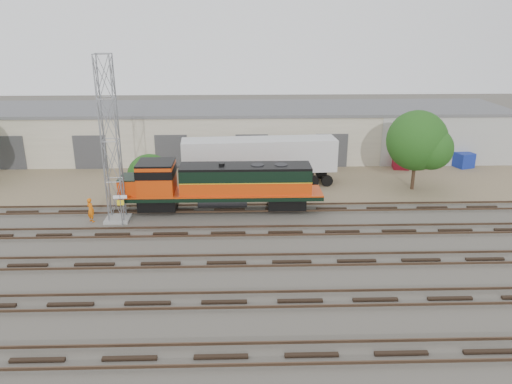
{
  "coord_description": "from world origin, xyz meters",
  "views": [
    {
      "loc": [
        1.0,
        -30.39,
        14.08
      ],
      "look_at": [
        2.01,
        4.0,
        2.2
      ],
      "focal_mm": 35.0,
      "sensor_mm": 36.0,
      "label": 1
    }
  ],
  "objects_px": {
    "locomotive": "(219,184)",
    "semi_trailer": "(263,156)",
    "worker": "(91,210)",
    "signal_tower": "(111,144)"
  },
  "relations": [
    {
      "from": "worker",
      "to": "semi_trailer",
      "type": "distance_m",
      "value": 15.62
    },
    {
      "from": "worker",
      "to": "semi_trailer",
      "type": "height_order",
      "value": "semi_trailer"
    },
    {
      "from": "signal_tower",
      "to": "worker",
      "type": "xyz_separation_m",
      "value": [
        -1.88,
        -0.22,
        -4.91
      ]
    },
    {
      "from": "worker",
      "to": "signal_tower",
      "type": "bearing_deg",
      "value": -136.95
    },
    {
      "from": "locomotive",
      "to": "signal_tower",
      "type": "height_order",
      "value": "signal_tower"
    },
    {
      "from": "signal_tower",
      "to": "semi_trailer",
      "type": "distance_m",
      "value": 14.22
    },
    {
      "from": "worker",
      "to": "locomotive",
      "type": "bearing_deg",
      "value": -131.84
    },
    {
      "from": "signal_tower",
      "to": "semi_trailer",
      "type": "xyz_separation_m",
      "value": [
        11.12,
        8.26,
        -3.2
      ]
    },
    {
      "from": "signal_tower",
      "to": "semi_trailer",
      "type": "height_order",
      "value": "signal_tower"
    },
    {
      "from": "locomotive",
      "to": "semi_trailer",
      "type": "relative_size",
      "value": 1.12
    }
  ]
}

